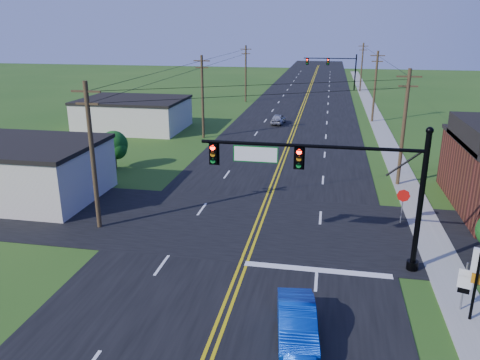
% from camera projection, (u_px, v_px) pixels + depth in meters
% --- Properties ---
extents(ground, '(260.00, 260.00, 0.00)m').
position_uv_depth(ground, '(207.00, 349.00, 18.14)').
color(ground, '#224A15').
rests_on(ground, ground).
extents(road_main, '(16.00, 220.00, 0.04)m').
position_uv_depth(road_main, '(298.00, 116.00, 64.79)').
color(road_main, black).
rests_on(road_main, ground).
extents(road_cross, '(70.00, 10.00, 0.04)m').
position_uv_depth(road_cross, '(255.00, 226.00, 29.33)').
color(road_cross, black).
rests_on(road_cross, ground).
extents(sidewalk, '(2.00, 160.00, 0.08)m').
position_uv_depth(sidewalk, '(384.00, 135.00, 53.59)').
color(sidewalk, gray).
rests_on(sidewalk, ground).
extents(signal_mast_main, '(11.30, 0.60, 7.48)m').
position_uv_depth(signal_mast_main, '(329.00, 177.00, 23.35)').
color(signal_mast_main, black).
rests_on(signal_mast_main, ground).
extents(signal_mast_far, '(10.98, 0.60, 7.48)m').
position_uv_depth(signal_mast_far, '(333.00, 66.00, 90.57)').
color(signal_mast_far, black).
rests_on(signal_mast_far, ground).
extents(cream_bldg_near, '(10.20, 8.20, 4.10)m').
position_uv_depth(cream_bldg_near, '(26.00, 171.00, 33.57)').
color(cream_bldg_near, silver).
rests_on(cream_bldg_near, ground).
extents(cream_bldg_far, '(12.20, 9.20, 3.70)m').
position_uv_depth(cream_bldg_far, '(133.00, 114.00, 56.38)').
color(cream_bldg_far, silver).
rests_on(cream_bldg_far, ground).
extents(utility_pole_left_a, '(1.80, 0.28, 9.00)m').
position_uv_depth(utility_pole_left_a, '(92.00, 154.00, 27.68)').
color(utility_pole_left_a, '#3C2B1B').
rests_on(utility_pole_left_a, ground).
extents(utility_pole_left_b, '(1.80, 0.28, 9.00)m').
position_uv_depth(utility_pole_left_b, '(203.00, 95.00, 51.00)').
color(utility_pole_left_b, '#3C2B1B').
rests_on(utility_pole_left_b, ground).
extents(utility_pole_left_c, '(1.80, 0.28, 9.00)m').
position_uv_depth(utility_pole_left_c, '(246.00, 73.00, 76.19)').
color(utility_pole_left_c, '#3C2B1B').
rests_on(utility_pole_left_c, ground).
extents(utility_pole_right_a, '(1.80, 0.28, 9.00)m').
position_uv_depth(utility_pole_right_a, '(404.00, 126.00, 35.45)').
color(utility_pole_right_a, '#3C2B1B').
rests_on(utility_pole_right_a, ground).
extents(utility_pole_right_b, '(1.80, 0.28, 9.00)m').
position_uv_depth(utility_pole_right_b, '(375.00, 85.00, 59.71)').
color(utility_pole_right_b, '#3C2B1B').
rests_on(utility_pole_right_b, ground).
extents(utility_pole_right_c, '(1.80, 0.28, 9.00)m').
position_uv_depth(utility_pole_right_c, '(362.00, 66.00, 87.70)').
color(utility_pole_right_c, '#3C2B1B').
rests_on(utility_pole_right_c, ground).
extents(tree_right_back, '(3.00, 3.00, 4.10)m').
position_uv_depth(tree_right_back, '(472.00, 144.00, 38.75)').
color(tree_right_back, '#3C2B1B').
rests_on(tree_right_back, ground).
extents(tree_left, '(2.40, 2.40, 3.37)m').
position_uv_depth(tree_left, '(114.00, 145.00, 40.47)').
color(tree_left, '#3C2B1B').
rests_on(tree_left, ground).
extents(blue_car, '(2.03, 4.43, 1.41)m').
position_uv_depth(blue_car, '(297.00, 323.00, 18.55)').
color(blue_car, '#0737AC').
rests_on(blue_car, ground).
extents(distant_car, '(1.77, 3.80, 1.26)m').
position_uv_depth(distant_car, '(278.00, 119.00, 59.58)').
color(distant_car, '#A6A6AA').
rests_on(distant_car, ground).
extents(route_sign, '(0.57, 0.21, 2.36)m').
position_uv_depth(route_sign, '(465.00, 284.00, 20.14)').
color(route_sign, slate).
rests_on(route_sign, ground).
extents(stop_sign, '(0.81, 0.18, 2.28)m').
position_uv_depth(stop_sign, '(403.00, 199.00, 29.21)').
color(stop_sign, slate).
rests_on(stop_sign, ground).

